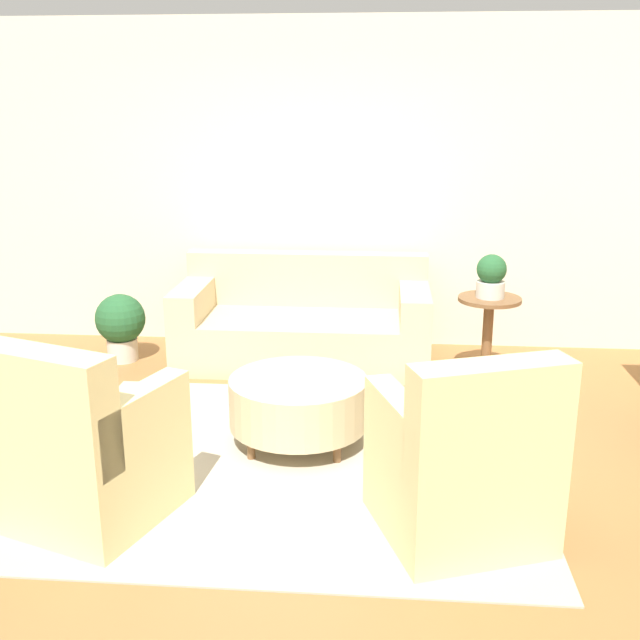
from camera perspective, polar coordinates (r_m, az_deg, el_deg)
The scene contains 10 objects.
ground_plane at distance 4.63m, azimuth -2.46°, elevation -10.84°, with size 16.00×16.00×0.00m, color #996638.
wall_back at distance 6.62m, azimuth 0.10°, elevation 10.16°, with size 8.83×0.12×2.80m.
rug at distance 4.63m, azimuth -2.47°, elevation -10.78°, with size 2.90×2.49×0.01m.
couch at distance 6.27m, azimuth -1.25°, elevation -0.37°, with size 2.07×0.95×0.86m.
armchair_left at distance 4.08m, azimuth -17.69°, elevation -9.55°, with size 0.97×0.97×0.99m.
armchair_right at distance 3.81m, azimuth 10.96°, elevation -10.92°, with size 0.97×0.97×0.99m.
ottoman_table at distance 4.77m, azimuth -1.65°, elevation -6.23°, with size 0.88×0.88×0.43m.
side_table at distance 5.98m, azimuth 12.68°, elevation -0.31°, with size 0.49×0.49×0.66m.
potted_plant_on_side_table at distance 5.88m, azimuth 12.91°, elevation 3.29°, with size 0.23×0.23×0.34m.
potted_plant_floor at distance 6.48m, azimuth -14.95°, elevation -0.24°, with size 0.41×0.41×0.57m.
Camera 1 is at (0.54, -4.08, 2.11)m, focal length 42.00 mm.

